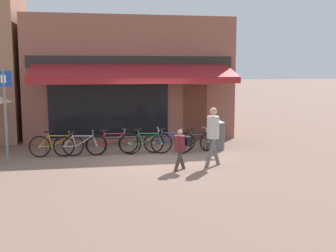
{
  "coord_description": "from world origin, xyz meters",
  "views": [
    {
      "loc": [
        -2.09,
        -12.6,
        2.81
      ],
      "look_at": [
        0.2,
        -0.29,
        1.05
      ],
      "focal_mm": 45.0,
      "sensor_mm": 36.0,
      "label": 1
    }
  ],
  "objects_px": {
    "parking_sign": "(5,107)",
    "litter_bin": "(216,134)",
    "bicycle_red": "(112,143)",
    "bicycle_silver": "(80,145)",
    "bicycle_blue": "(169,142)",
    "bicycle_orange": "(56,145)",
    "bicycle_black": "(196,142)",
    "bicycle_green": "(146,143)",
    "pedestrian_child": "(181,145)",
    "pedestrian_adult": "(213,130)"
  },
  "relations": [
    {
      "from": "bicycle_green",
      "to": "pedestrian_adult",
      "type": "relative_size",
      "value": 1.02
    },
    {
      "from": "litter_bin",
      "to": "bicycle_blue",
      "type": "bearing_deg",
      "value": -174.18
    },
    {
      "from": "bicycle_orange",
      "to": "bicycle_green",
      "type": "distance_m",
      "value": 2.82
    },
    {
      "from": "bicycle_red",
      "to": "bicycle_black",
      "type": "relative_size",
      "value": 1.1
    },
    {
      "from": "bicycle_red",
      "to": "pedestrian_child",
      "type": "bearing_deg",
      "value": -63.07
    },
    {
      "from": "bicycle_blue",
      "to": "bicycle_black",
      "type": "distance_m",
      "value": 0.88
    },
    {
      "from": "bicycle_silver",
      "to": "bicycle_black",
      "type": "distance_m",
      "value": 3.75
    },
    {
      "from": "bicycle_red",
      "to": "pedestrian_adult",
      "type": "distance_m",
      "value": 3.57
    },
    {
      "from": "bicycle_blue",
      "to": "parking_sign",
      "type": "bearing_deg",
      "value": -166.74
    },
    {
      "from": "bicycle_silver",
      "to": "bicycle_blue",
      "type": "distance_m",
      "value": 2.89
    },
    {
      "from": "bicycle_silver",
      "to": "bicycle_red",
      "type": "height_order",
      "value": "bicycle_red"
    },
    {
      "from": "bicycle_red",
      "to": "bicycle_silver",
      "type": "bearing_deg",
      "value": 179.68
    },
    {
      "from": "litter_bin",
      "to": "parking_sign",
      "type": "xyz_separation_m",
      "value": [
        -6.56,
        -1.09,
        1.13
      ]
    },
    {
      "from": "pedestrian_child",
      "to": "parking_sign",
      "type": "xyz_separation_m",
      "value": [
        -4.79,
        1.49,
        0.98
      ]
    },
    {
      "from": "bicycle_orange",
      "to": "litter_bin",
      "type": "distance_m",
      "value": 5.27
    },
    {
      "from": "pedestrian_adult",
      "to": "litter_bin",
      "type": "distance_m",
      "value": 2.47
    },
    {
      "from": "bicycle_orange",
      "to": "bicycle_silver",
      "type": "height_order",
      "value": "bicycle_orange"
    },
    {
      "from": "bicycle_silver",
      "to": "bicycle_green",
      "type": "bearing_deg",
      "value": -2.2
    },
    {
      "from": "bicycle_green",
      "to": "parking_sign",
      "type": "distance_m",
      "value": 4.38
    },
    {
      "from": "bicycle_orange",
      "to": "bicycle_green",
      "type": "height_order",
      "value": "bicycle_green"
    },
    {
      "from": "bicycle_blue",
      "to": "pedestrian_adult",
      "type": "bearing_deg",
      "value": -65.49
    },
    {
      "from": "bicycle_silver",
      "to": "litter_bin",
      "type": "relative_size",
      "value": 1.57
    },
    {
      "from": "bicycle_green",
      "to": "pedestrian_child",
      "type": "xyz_separation_m",
      "value": [
        0.67,
        -2.24,
        0.31
      ]
    },
    {
      "from": "pedestrian_child",
      "to": "parking_sign",
      "type": "distance_m",
      "value": 5.11
    },
    {
      "from": "bicycle_red",
      "to": "bicycle_blue",
      "type": "distance_m",
      "value": 1.88
    },
    {
      "from": "pedestrian_child",
      "to": "litter_bin",
      "type": "height_order",
      "value": "pedestrian_child"
    },
    {
      "from": "bicycle_silver",
      "to": "bicycle_green",
      "type": "height_order",
      "value": "bicycle_green"
    },
    {
      "from": "bicycle_orange",
      "to": "pedestrian_child",
      "type": "relative_size",
      "value": 1.5
    },
    {
      "from": "pedestrian_adult",
      "to": "pedestrian_child",
      "type": "bearing_deg",
      "value": 7.66
    },
    {
      "from": "bicycle_orange",
      "to": "bicycle_blue",
      "type": "distance_m",
      "value": 3.63
    },
    {
      "from": "bicycle_orange",
      "to": "bicycle_red",
      "type": "height_order",
      "value": "bicycle_red"
    },
    {
      "from": "bicycle_black",
      "to": "litter_bin",
      "type": "height_order",
      "value": "litter_bin"
    },
    {
      "from": "bicycle_orange",
      "to": "pedestrian_child",
      "type": "height_order",
      "value": "pedestrian_child"
    },
    {
      "from": "bicycle_orange",
      "to": "pedestrian_child",
      "type": "xyz_separation_m",
      "value": [
        3.49,
        -2.41,
        0.32
      ]
    },
    {
      "from": "bicycle_red",
      "to": "litter_bin",
      "type": "distance_m",
      "value": 3.52
    },
    {
      "from": "bicycle_green",
      "to": "bicycle_red",
      "type": "bearing_deg",
      "value": 169.54
    },
    {
      "from": "bicycle_red",
      "to": "pedestrian_child",
      "type": "xyz_separation_m",
      "value": [
        1.74,
        -2.48,
        0.32
      ]
    },
    {
      "from": "bicycle_red",
      "to": "parking_sign",
      "type": "height_order",
      "value": "parking_sign"
    },
    {
      "from": "bicycle_silver",
      "to": "pedestrian_child",
      "type": "distance_m",
      "value": 3.63
    },
    {
      "from": "parking_sign",
      "to": "litter_bin",
      "type": "bearing_deg",
      "value": 9.41
    },
    {
      "from": "bicycle_black",
      "to": "bicycle_blue",
      "type": "bearing_deg",
      "value": 147.44
    },
    {
      "from": "bicycle_black",
      "to": "parking_sign",
      "type": "relative_size",
      "value": 0.58
    },
    {
      "from": "litter_bin",
      "to": "bicycle_silver",
      "type": "bearing_deg",
      "value": -177.06
    },
    {
      "from": "bicycle_black",
      "to": "parking_sign",
      "type": "xyz_separation_m",
      "value": [
        -5.79,
        -0.72,
        1.31
      ]
    },
    {
      "from": "bicycle_orange",
      "to": "bicycle_silver",
      "type": "xyz_separation_m",
      "value": [
        0.74,
        -0.06,
        -0.01
      ]
    },
    {
      "from": "bicycle_red",
      "to": "bicycle_blue",
      "type": "relative_size",
      "value": 1.02
    },
    {
      "from": "bicycle_orange",
      "to": "parking_sign",
      "type": "xyz_separation_m",
      "value": [
        -1.3,
        -0.92,
        1.31
      ]
    },
    {
      "from": "bicycle_orange",
      "to": "bicycle_red",
      "type": "xyz_separation_m",
      "value": [
        1.75,
        0.07,
        0.0
      ]
    },
    {
      "from": "bicycle_black",
      "to": "parking_sign",
      "type": "bearing_deg",
      "value": 167.46
    },
    {
      "from": "pedestrian_adult",
      "to": "litter_bin",
      "type": "height_order",
      "value": "pedestrian_adult"
    }
  ]
}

